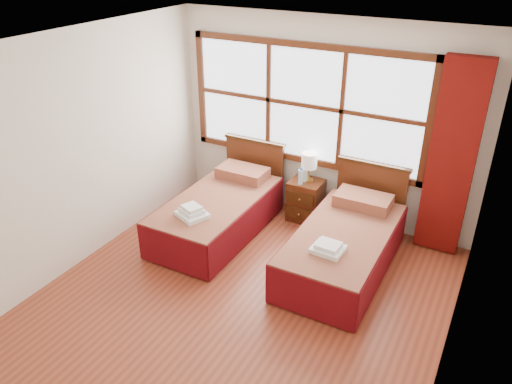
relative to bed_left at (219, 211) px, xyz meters
The scene contains 15 objects.
floor 1.54m from the bed_left, 52.35° to the right, with size 4.50×4.50×0.00m, color brown.
ceiling 2.76m from the bed_left, 52.35° to the right, with size 4.50×4.50×0.00m, color white.
wall_back 1.73m from the bed_left, 48.69° to the left, with size 4.00×4.00×0.00m, color silver.
wall_left 1.90m from the bed_left, 131.91° to the right, with size 4.50×4.50×0.00m, color silver.
wall_right 3.32m from the bed_left, 22.28° to the right, with size 4.50×4.50×0.00m, color silver.
window 1.72m from the bed_left, 56.36° to the left, with size 3.16×0.06×1.56m.
curtain 2.83m from the bed_left, 19.86° to the left, with size 0.50×0.16×2.30m, color maroon.
bed_left is the anchor object (origin of this frame).
bed_right 1.66m from the bed_left, ahead, with size 0.97×1.99×0.94m.
nightstand 1.16m from the bed_left, 43.32° to the left, with size 0.42×0.42×0.56m.
towels_left 0.63m from the bed_left, 90.26° to the right, with size 0.42×0.39×0.14m.
towels_right 1.74m from the bed_left, 16.94° to the right, with size 0.33×0.30×0.09m.
lamp 1.31m from the bed_left, 43.85° to the left, with size 0.20×0.20×0.39m.
bottle_near 1.12m from the bed_left, 40.46° to the left, with size 0.06×0.06×0.23m.
bottle_far 1.20m from the bed_left, 43.60° to the left, with size 0.06×0.06×0.24m.
Camera 1 is at (2.09, -3.43, 3.42)m, focal length 35.00 mm.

